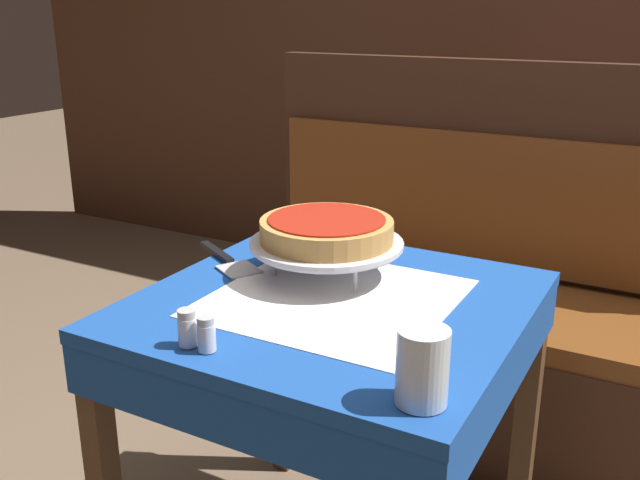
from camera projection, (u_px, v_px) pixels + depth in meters
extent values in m
cube|color=#194799|center=(334.00, 305.00, 1.47)|extent=(0.76, 0.76, 0.03)
cube|color=white|center=(334.00, 298.00, 1.47)|extent=(0.47, 0.47, 0.00)
cube|color=#194799|center=(334.00, 334.00, 1.49)|extent=(0.76, 0.76, 0.10)
cube|color=#4C331E|center=(282.00, 359.00, 2.03)|extent=(0.05, 0.05, 0.71)
cube|color=#4C331E|center=(525.00, 424.00, 1.72)|extent=(0.05, 0.05, 0.71)
cube|color=red|center=(555.00, 170.00, 2.67)|extent=(0.70, 0.70, 0.03)
cube|color=white|center=(555.00, 166.00, 2.67)|extent=(0.44, 0.44, 0.00)
cube|color=red|center=(552.00, 197.00, 2.70)|extent=(0.70, 0.70, 0.18)
cube|color=#4C331E|center=(441.00, 274.00, 2.67)|extent=(0.05, 0.05, 0.71)
cube|color=#4C331E|center=(621.00, 307.00, 2.38)|extent=(0.05, 0.05, 0.71)
cube|color=#4C331E|center=(489.00, 230.00, 3.20)|extent=(0.05, 0.05, 0.71)
cube|color=#3D2316|center=(458.00, 367.00, 2.30)|extent=(1.54, 0.54, 0.41)
cube|color=brown|center=(463.00, 300.00, 2.22)|extent=(1.51, 0.52, 0.06)
cube|color=#3D2316|center=(493.00, 168.00, 2.30)|extent=(1.54, 0.06, 0.68)
cube|color=brown|center=(487.00, 202.00, 2.30)|extent=(1.47, 0.02, 0.44)
cube|color=#4C2D1E|center=(557.00, 34.00, 3.01)|extent=(6.00, 0.04, 2.40)
cylinder|color=#ADADB2|center=(350.00, 247.00, 1.67)|extent=(0.01, 0.01, 0.06)
cylinder|color=#ADADB2|center=(275.00, 262.00, 1.57)|extent=(0.01, 0.01, 0.06)
cylinder|color=#ADADB2|center=(355.00, 278.00, 1.48)|extent=(0.01, 0.01, 0.06)
cylinder|color=#ADADB2|center=(327.00, 249.00, 1.57)|extent=(0.23, 0.23, 0.01)
cylinder|color=silver|center=(327.00, 247.00, 1.56)|extent=(0.33, 0.33, 0.01)
cylinder|color=silver|center=(327.00, 243.00, 1.56)|extent=(0.34, 0.34, 0.01)
cylinder|color=#C68E47|center=(327.00, 230.00, 1.55)|extent=(0.29, 0.29, 0.05)
cylinder|color=#A82314|center=(327.00, 219.00, 1.54)|extent=(0.26, 0.26, 0.01)
cube|color=#BCBCC1|center=(239.00, 269.00, 1.62)|extent=(0.12, 0.11, 0.00)
cube|color=black|center=(217.00, 252.00, 1.72)|extent=(0.15, 0.10, 0.01)
cylinder|color=silver|center=(422.00, 367.00, 1.06)|extent=(0.08, 0.08, 0.12)
cylinder|color=silver|center=(188.00, 332.00, 1.25)|extent=(0.03, 0.03, 0.05)
cylinder|color=#B7B7BC|center=(186.00, 314.00, 1.24)|extent=(0.03, 0.03, 0.01)
cylinder|color=silver|center=(207.00, 337.00, 1.23)|extent=(0.03, 0.03, 0.05)
cylinder|color=#B7B7BC|center=(206.00, 321.00, 1.22)|extent=(0.03, 0.03, 0.01)
cube|color=black|center=(542.00, 156.00, 2.76)|extent=(0.11, 0.11, 0.03)
cylinder|color=black|center=(544.00, 137.00, 2.74)|extent=(0.01, 0.01, 0.12)
cylinder|color=gold|center=(546.00, 139.00, 2.77)|extent=(0.04, 0.04, 0.09)
cylinder|color=red|center=(542.00, 142.00, 2.72)|extent=(0.04, 0.04, 0.09)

